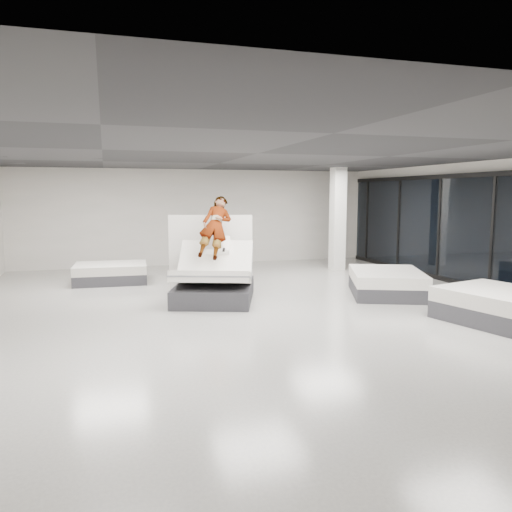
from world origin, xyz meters
name	(u,v)px	position (x,y,z in m)	size (l,w,h in m)	color
room	(258,233)	(0.00, 0.00, 1.60)	(14.00, 14.04, 3.20)	#B8B6AE
hero_bed	(214,282)	(-0.70, 1.06, 0.43)	(2.30, 2.64, 1.42)	#313136
person	(216,239)	(-0.59, 1.37, 1.37)	(0.64, 0.42, 1.75)	slate
remote	(224,250)	(-0.49, 0.96, 1.16)	(0.05, 0.14, 0.03)	black
divider_panel	(211,253)	(-0.51, 2.31, 0.94)	(2.06, 0.09, 1.87)	white
flat_bed_right_far	(386,283)	(3.36, 0.51, 0.29)	(2.28, 2.56, 0.58)	#313136
flat_bed_right_near	(508,308)	(4.06, -2.50, 0.31)	(2.17, 2.58, 0.61)	#313136
flat_bed_left_far	(111,273)	(-2.90, 4.13, 0.26)	(1.95, 1.51, 0.52)	#313136
column	(338,219)	(4.00, 4.50, 1.60)	(0.40, 0.40, 3.20)	white
storefront_glazing	(493,233)	(5.90, 0.00, 1.45)	(0.12, 13.40, 2.92)	#222C39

